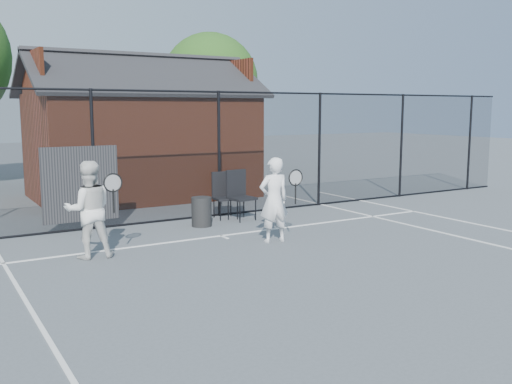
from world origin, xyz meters
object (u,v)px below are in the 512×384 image
clubhouse (142,142)px  player_back (89,210)px  chair_right (226,196)px  player_front (274,200)px  chair_left (242,196)px  waste_bin (202,212)px

clubhouse → player_back: (-3.24, -6.34, -0.76)m
player_back → chair_right: 4.18m
player_front → chair_right: bearing=83.4°
chair_left → waste_bin: size_ratio=1.75×
chair_left → player_back: bearing=-165.5°
player_back → waste_bin: 3.22m
player_front → player_back: (-3.40, 0.64, 0.02)m
chair_right → waste_bin: chair_right is taller
clubhouse → player_back: bearing=-117.1°
clubhouse → waste_bin: (-0.41, -4.90, -1.28)m
waste_bin → player_back: bearing=-153.1°
chair_left → chair_right: 0.43m
player_back → waste_bin: (2.83, 1.44, -0.53)m
clubhouse → chair_left: (0.70, -4.75, -1.04)m
player_back → chair_left: 4.26m
clubhouse → player_back: 7.16m
clubhouse → chair_right: size_ratio=6.05×
player_front → waste_bin: size_ratio=2.55×
player_back → chair_right: (3.70, 1.94, -0.31)m
chair_left → clubhouse: bearing=90.9°
clubhouse → chair_right: clubhouse is taller
player_back → waste_bin: player_back is taller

